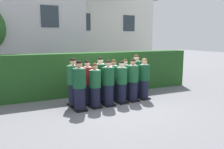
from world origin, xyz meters
name	(u,v)px	position (x,y,z in m)	size (l,w,h in m)	color
ground_plane	(115,104)	(0.00, 0.00, 0.00)	(60.00, 60.00, 0.00)	slate
student_front_row_0	(80,87)	(-1.37, -0.15, 0.80)	(0.43, 0.54, 1.67)	black
student_front_row_1	(95,87)	(-0.80, -0.07, 0.74)	(0.42, 0.49, 1.56)	black
student_front_row_2	(108,84)	(-0.29, -0.04, 0.78)	(0.42, 0.49, 1.63)	black
student_front_row_3	(122,83)	(0.28, 0.04, 0.75)	(0.43, 0.53, 1.58)	black
student_front_row_4	(133,81)	(0.78, 0.09, 0.77)	(0.43, 0.53, 1.63)	black
student_front_row_5	(144,80)	(1.33, 0.18, 0.77)	(0.44, 0.54, 1.62)	black
student_rear_row_0	(74,83)	(-1.41, 0.42, 0.81)	(0.45, 0.53, 1.71)	black
student_in_red_blazer	(88,83)	(-0.90, 0.44, 0.76)	(0.44, 0.52, 1.61)	black
student_rear_row_2	(101,81)	(-0.35, 0.55, 0.81)	(0.44, 0.55, 1.69)	black
student_rear_row_3	(114,80)	(0.23, 0.61, 0.75)	(0.44, 0.51, 1.57)	black
student_rear_row_4	(125,79)	(0.75, 0.68, 0.74)	(0.42, 0.49, 1.56)	black
student_rear_row_5	(136,76)	(1.30, 0.74, 0.82)	(0.46, 0.54, 1.72)	black
hedge	(97,73)	(0.00, 1.88, 0.88)	(9.06, 0.70, 1.77)	#214C1E
school_building_main	(15,9)	(-2.98, 6.66, 3.97)	(7.50, 3.73, 7.73)	silver
school_building_annex	(97,17)	(2.79, 9.00, 3.98)	(7.87, 4.04, 7.76)	silver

